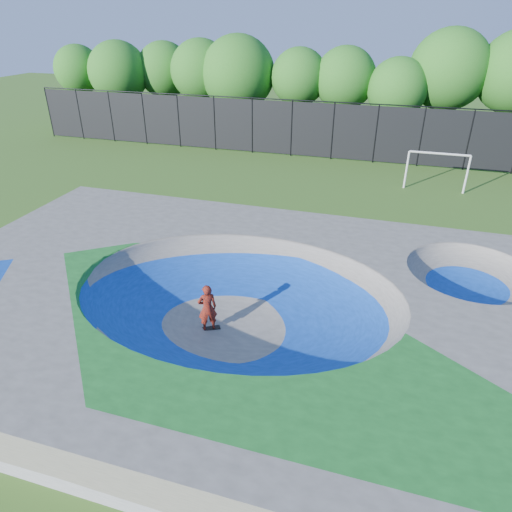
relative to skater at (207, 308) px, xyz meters
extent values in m
plane|color=#335C19|center=(0.86, 0.54, -0.87)|extent=(120.00, 120.00, 0.00)
cube|color=gray|center=(0.86, 0.54, -0.12)|extent=(22.00, 14.00, 1.50)
imported|color=red|center=(0.00, 0.00, 0.00)|extent=(0.76, 0.69, 1.74)
cube|color=black|center=(0.00, 0.00, -0.85)|extent=(0.78, 0.59, 0.05)
cylinder|color=silver|center=(6.08, 16.64, 0.25)|extent=(0.12, 0.12, 2.25)
cylinder|color=silver|center=(9.46, 16.64, 0.25)|extent=(0.12, 0.12, 2.25)
cylinder|color=silver|center=(7.77, 16.64, 1.38)|extent=(3.38, 0.12, 0.12)
cylinder|color=black|center=(-23.14, 21.54, 1.13)|extent=(0.09, 0.09, 4.00)
cylinder|color=black|center=(-20.14, 21.54, 1.13)|extent=(0.09, 0.09, 4.00)
cylinder|color=black|center=(-17.14, 21.54, 1.13)|extent=(0.09, 0.09, 4.00)
cylinder|color=black|center=(-14.14, 21.54, 1.13)|extent=(0.09, 0.09, 4.00)
cylinder|color=black|center=(-11.14, 21.54, 1.13)|extent=(0.09, 0.09, 4.00)
cylinder|color=black|center=(-8.14, 21.54, 1.13)|extent=(0.09, 0.09, 4.00)
cylinder|color=black|center=(-5.14, 21.54, 1.13)|extent=(0.09, 0.09, 4.00)
cylinder|color=black|center=(-2.14, 21.54, 1.13)|extent=(0.09, 0.09, 4.00)
cylinder|color=black|center=(0.86, 21.54, 1.13)|extent=(0.09, 0.09, 4.00)
cylinder|color=black|center=(3.86, 21.54, 1.13)|extent=(0.09, 0.09, 4.00)
cylinder|color=black|center=(6.86, 21.54, 1.13)|extent=(0.09, 0.09, 4.00)
cylinder|color=black|center=(9.86, 21.54, 1.13)|extent=(0.09, 0.09, 4.00)
cube|color=black|center=(0.86, 21.54, 1.13)|extent=(48.00, 0.03, 3.80)
cylinder|color=black|center=(0.86, 21.54, 3.13)|extent=(48.00, 0.08, 0.08)
cylinder|color=#463423|center=(-22.65, 25.70, 0.85)|extent=(0.44, 0.44, 3.45)
sphere|color=#23681B|center=(-22.65, 25.70, 4.15)|extent=(4.18, 4.18, 4.18)
cylinder|color=#463423|center=(-18.55, 25.60, 0.64)|extent=(0.44, 0.44, 3.02)
sphere|color=#23681B|center=(-18.55, 25.60, 4.07)|extent=(5.13, 5.13, 5.13)
cylinder|color=#463423|center=(-15.23, 27.73, 0.74)|extent=(0.44, 0.44, 3.23)
sphere|color=#23681B|center=(-15.23, 27.73, 4.14)|extent=(4.76, 4.76, 4.76)
cylinder|color=#463423|center=(-11.00, 26.02, 0.82)|extent=(0.44, 0.44, 3.38)
sphere|color=#23681B|center=(-11.00, 26.02, 4.38)|extent=(4.98, 4.98, 4.98)
cylinder|color=#463423|center=(-7.63, 25.70, 0.60)|extent=(0.44, 0.44, 2.94)
sphere|color=#23681B|center=(-7.63, 25.70, 4.28)|extent=(5.91, 5.91, 5.91)
cylinder|color=#463423|center=(-2.66, 25.91, 0.83)|extent=(0.44, 0.44, 3.40)
sphere|color=#23681B|center=(-2.66, 25.91, 4.17)|extent=(4.38, 4.38, 4.38)
cylinder|color=#463423|center=(0.87, 26.20, 0.76)|extent=(0.44, 0.44, 3.26)
sphere|color=#23681B|center=(0.87, 26.20, 4.15)|extent=(4.70, 4.70, 4.70)
cylinder|color=#463423|center=(4.85, 25.58, 0.56)|extent=(0.44, 0.44, 2.86)
sphere|color=#23681B|center=(4.85, 25.58, 3.65)|extent=(4.43, 4.43, 4.43)
cylinder|color=#463423|center=(8.29, 27.08, 0.92)|extent=(0.44, 0.44, 3.59)
sphere|color=#23681B|center=(8.29, 27.08, 4.90)|extent=(5.81, 5.81, 5.81)
cylinder|color=#463423|center=(12.94, 27.10, 0.90)|extent=(0.44, 0.44, 3.55)
camera|label=1|loc=(5.13, -11.41, 8.58)|focal=32.00mm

